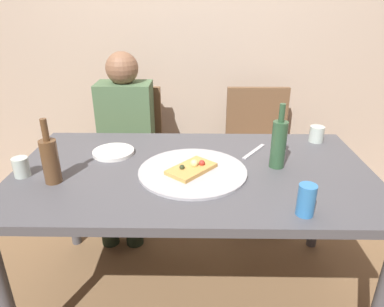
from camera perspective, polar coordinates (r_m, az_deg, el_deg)
The scene contains 15 objects.
ground_plane at distance 2.08m, azimuth 0.11°, elevation -21.33°, with size 8.00×8.00×0.00m, color brown.
back_wall at distance 2.67m, azimuth 0.51°, elevation 20.31°, with size 6.00×0.10×2.60m, color #BCA893.
dining_table at distance 1.66m, azimuth 0.12°, elevation -4.80°, with size 1.66×0.92×0.75m.
pizza_tray at distance 1.59m, azimuth -0.06°, elevation -2.92°, with size 0.49×0.49×0.01m, color #ADADB2.
pizza_slice_last at distance 1.58m, azimuth -0.05°, elevation -2.40°, with size 0.24×0.25×0.05m.
wine_bottle at distance 1.59m, azimuth -22.12°, elevation -0.93°, with size 0.07×0.07×0.29m.
beer_bottle at distance 1.65m, azimuth 13.95°, elevation 1.65°, with size 0.07×0.07×0.31m.
tumbler_near at distance 1.72m, azimuth -26.09°, elevation -2.00°, with size 0.07×0.07×0.09m, color #B7C6BC.
tumbler_far at distance 2.04m, azimuth 19.65°, elevation 3.01°, with size 0.08×0.08×0.09m, color #B7C6BC.
soda_can at distance 1.34m, azimuth 18.14°, elevation -7.22°, with size 0.07×0.07×0.12m, color #337AC1.
plate_stack at distance 1.82m, azimuth -12.68°, elevation 0.22°, with size 0.21×0.21×0.02m, color white.
table_knife at distance 1.83m, azimuth 10.07°, elevation 0.34°, with size 0.22×0.02×0.01m, color #B7B7BC.
chair_left at distance 2.55m, azimuth -10.09°, elevation 1.54°, with size 0.44×0.44×0.90m.
chair_right at distance 2.54m, azimuth 10.60°, elevation 1.41°, with size 0.44×0.44×0.90m.
guest_in_sweater at distance 2.37m, azimuth -10.95°, elevation 2.98°, with size 0.36×0.56×1.17m.
Camera 1 is at (0.02, -1.45, 1.48)m, focal length 32.71 mm.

